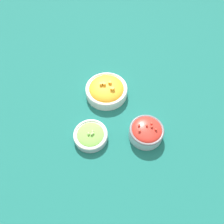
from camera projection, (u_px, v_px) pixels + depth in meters
ground_plane at (112, 115)px, 1.03m from camera, size 3.00×3.00×0.00m
bowl_squash at (106, 90)px, 1.08m from camera, size 0.21×0.21×0.08m
bowl_lettuce at (91, 135)px, 0.95m from camera, size 0.15×0.15×0.05m
bowl_cherry_tomatoes at (146, 131)px, 0.95m from camera, size 0.15×0.15×0.08m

